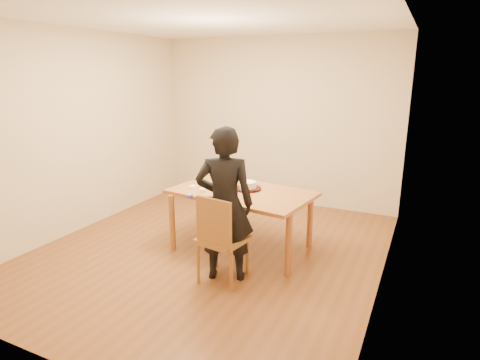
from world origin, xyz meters
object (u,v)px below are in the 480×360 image
at_px(dining_table, 242,193).
at_px(person, 225,204).
at_px(cake, 248,185).
at_px(cake_plate, 248,189).
at_px(dining_chair, 223,239).

bearing_deg(dining_table, person, -70.56).
distance_m(cake, person, 0.83).
bearing_deg(cake_plate, person, -82.55).
xyz_separation_m(dining_chair, person, (0.00, 0.05, 0.37)).
height_order(dining_table, cake, cake).
relative_size(dining_chair, person, 0.27).
height_order(cake_plate, cake, cake).
height_order(cake_plate, person, person).
bearing_deg(person, dining_chair, 67.94).
relative_size(dining_table, cake_plate, 5.15).
bearing_deg(cake, dining_chair, -82.93).
bearing_deg(dining_chair, dining_table, 110.86).
relative_size(dining_table, dining_chair, 3.70).
height_order(dining_table, dining_chair, dining_table).
xyz_separation_m(dining_table, cake_plate, (0.04, 0.09, 0.03)).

